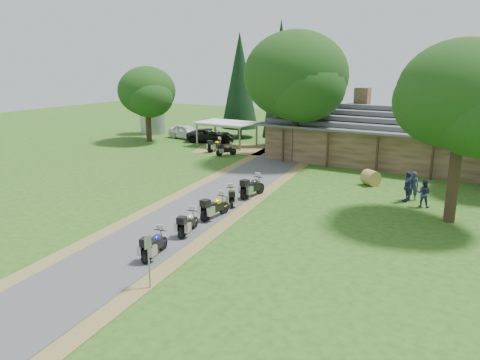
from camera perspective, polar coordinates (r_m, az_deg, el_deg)
The scene contains 24 objects.
ground at distance 23.66m, azimuth -11.02°, elevation -6.96°, with size 120.00×120.00×0.00m, color #294C15.
driveway at distance 26.87m, azimuth -6.19°, elevation -4.16°, with size 46.00×46.00×0.00m, color #4D4D4F.
lodge at distance 41.75m, azimuth 18.02°, elevation 5.33°, with size 21.40×9.40×4.90m, color brown, non-canonical shape.
silo at distance 57.05m, azimuth -10.69°, elevation 8.60°, with size 2.96×2.96×6.01m, color gray.
carport at distance 47.77m, azimuth -1.62°, elevation 5.62°, with size 5.70×3.80×2.47m, color white, non-canonical shape.
car_white_sedan at distance 52.79m, azimuth -6.54°, elevation 6.09°, with size 5.88×2.48×1.96m, color white.
car_dark_suv at distance 50.32m, azimuth -3.55°, elevation 5.85°, with size 5.60×2.38×2.14m, color black.
motorcycle_row_a at distance 21.22m, azimuth -10.38°, elevation -7.57°, with size 1.92×0.63×1.31m, color navy, non-canonical shape.
motorcycle_row_b at distance 23.72m, azimuth -6.34°, elevation -5.06°, with size 1.88×0.61×1.29m, color #9EA0A5, non-canonical shape.
motorcycle_row_c at distance 25.89m, azimuth -3.08°, elevation -3.16°, with size 2.07×0.68×1.42m, color gold, non-canonical shape.
motorcycle_row_d at distance 28.20m, azimuth -1.08°, elevation -1.90°, with size 1.75×0.57×1.19m, color #DD5910, non-canonical shape.
motorcycle_row_e at distance 29.83m, azimuth 1.54°, elevation -0.73°, with size 2.14×0.70×1.47m, color black, non-canonical shape.
motorcycle_carport_a at distance 44.93m, azimuth -2.98°, elevation 4.31°, with size 1.95×0.64×1.34m, color #C9930E, non-canonical shape.
motorcycle_carport_b at distance 42.97m, azimuth -1.70°, elevation 3.78°, with size 1.77×0.58×1.21m, color slate, non-canonical shape.
person_a at distance 31.05m, azimuth 20.37°, elevation -0.38°, with size 0.61×0.44×2.15m, color navy.
person_b at distance 29.84m, azimuth 21.51°, elevation -1.25°, with size 0.56×0.40×1.96m, color navy.
person_c at distance 30.52m, azimuth 19.80°, elevation -0.48°, with size 0.64×0.46×2.25m, color navy.
hay_bale at distance 33.96m, azimuth 15.65°, elevation 0.27°, with size 1.08×1.08×0.99m, color olive.
sign_post at distance 18.33m, azimuth -11.05°, elevation -9.81°, with size 0.39×0.06×2.15m, color gray, non-canonical shape.
oak_lodge_left at distance 40.15m, azimuth 6.77°, elevation 10.54°, with size 8.71×8.71×11.78m, color #133510, non-canonical shape.
oak_driveway at distance 26.83m, azimuth 25.28°, elevation 6.59°, with size 6.67×6.67×11.00m, color #133510, non-canonical shape.
oak_silo at distance 51.28m, azimuth -11.23°, elevation 9.43°, with size 6.08×6.08×8.66m, color #133510, non-canonical shape.
cedar_near at distance 47.56m, azimuth 4.92°, elevation 11.56°, with size 3.47×3.47×12.43m, color black.
cedar_far at distance 53.09m, azimuth -0.04°, elevation 11.46°, with size 4.11×4.11×11.62m, color black.
Camera 1 is at (14.84, -16.35, 8.50)m, focal length 35.00 mm.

